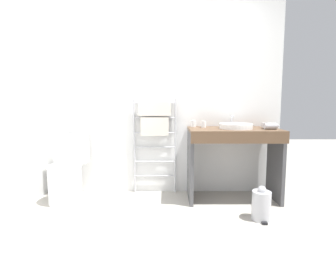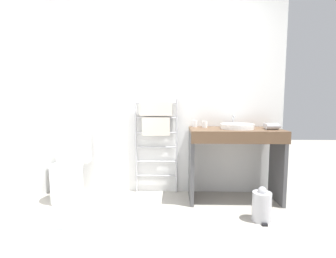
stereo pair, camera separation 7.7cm
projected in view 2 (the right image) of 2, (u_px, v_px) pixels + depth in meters
ground_plane at (149, 255)px, 2.05m from camera, size 12.00×12.00×0.00m
wall_back at (160, 98)px, 3.40m from camera, size 3.15×0.12×2.46m
wall_side at (7, 98)px, 2.67m from camera, size 0.12×2.14×2.46m
toilet at (69, 173)px, 3.16m from camera, size 0.40×0.52×0.79m
towel_radiator at (156, 127)px, 3.34m from camera, size 0.55×0.06×1.22m
vanity_counter at (235, 152)px, 3.09m from camera, size 1.07×0.55×0.87m
sink_basin at (237, 126)px, 3.08m from camera, size 0.39×0.39×0.06m
faucet at (233, 119)px, 3.28m from camera, size 0.02×0.10×0.15m
cup_near_wall at (195, 124)px, 3.27m from camera, size 0.06×0.06×0.08m
cup_near_edge at (205, 124)px, 3.21m from camera, size 0.06×0.06×0.08m
hair_dryer at (272, 126)px, 2.99m from camera, size 0.18×0.18×0.08m
trash_bin at (262, 206)px, 2.61m from camera, size 0.19×0.22×0.35m
bath_mat at (43, 220)px, 2.62m from camera, size 0.56×0.36×0.01m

